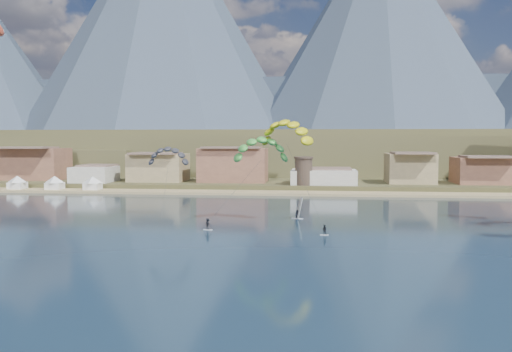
% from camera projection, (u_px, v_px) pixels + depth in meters
% --- Properties ---
extents(ground, '(2400.00, 2400.00, 0.00)m').
position_uv_depth(ground, '(220.00, 296.00, 55.97)').
color(ground, black).
rests_on(ground, ground).
extents(beach, '(2200.00, 12.00, 0.90)m').
position_uv_depth(beach, '(285.00, 193.00, 161.03)').
color(beach, tan).
rests_on(beach, ground).
extents(land, '(2200.00, 900.00, 4.00)m').
position_uv_depth(land, '(311.00, 154.00, 611.12)').
color(land, brown).
rests_on(land, ground).
extents(foothills, '(940.00, 210.00, 18.00)m').
position_uv_depth(foothills, '(345.00, 153.00, 283.28)').
color(foothills, brown).
rests_on(foothills, ground).
extents(mountain_ridge, '(2060.00, 480.00, 400.00)m').
position_uv_depth(mountain_ridge, '(305.00, 53.00, 864.43)').
color(mountain_ridge, '#293445').
rests_on(mountain_ridge, ground).
extents(town, '(400.00, 24.00, 12.00)m').
position_uv_depth(town, '(165.00, 163.00, 180.96)').
color(town, silver).
rests_on(town, ground).
extents(watchtower, '(5.82, 5.82, 8.60)m').
position_uv_depth(watchtower, '(304.00, 171.00, 168.00)').
color(watchtower, '#47382D').
rests_on(watchtower, ground).
extents(beach_tents, '(43.40, 6.40, 5.00)m').
position_uv_depth(beach_tents, '(35.00, 179.00, 169.52)').
color(beach_tents, white).
rests_on(beach_tents, ground).
extents(kitesurfer_yellow, '(13.72, 18.49, 22.84)m').
position_uv_depth(kitesurfer_yellow, '(286.00, 129.00, 104.67)').
color(kitesurfer_yellow, silver).
rests_on(kitesurfer_yellow, ground).
extents(kitesurfer_green, '(14.86, 15.30, 19.43)m').
position_uv_depth(kitesurfer_green, '(261.00, 146.00, 105.88)').
color(kitesurfer_green, silver).
rests_on(kitesurfer_green, ground).
extents(distant_kite_dark, '(8.75, 5.96, 16.09)m').
position_uv_depth(distant_kite_dark, '(168.00, 153.00, 112.93)').
color(distant_kite_dark, '#262626').
rests_on(distant_kite_dark, ground).
extents(windsurfer, '(2.51, 2.70, 4.18)m').
position_uv_depth(windsurfer, '(298.00, 212.00, 110.54)').
color(windsurfer, silver).
rests_on(windsurfer, ground).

